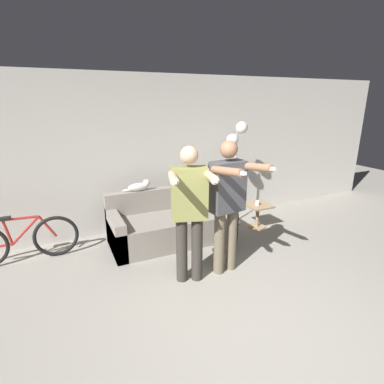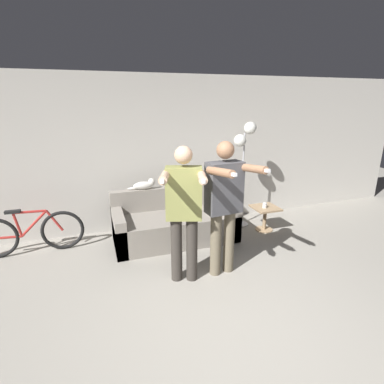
{
  "view_description": "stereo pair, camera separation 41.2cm",
  "coord_description": "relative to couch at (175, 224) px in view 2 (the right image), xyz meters",
  "views": [
    {
      "loc": [
        -1.61,
        -1.69,
        2.18
      ],
      "look_at": [
        0.03,
        1.89,
        0.97
      ],
      "focal_mm": 28.0,
      "sensor_mm": 36.0,
      "label": 1
    },
    {
      "loc": [
        -1.23,
        -1.84,
        2.18
      ],
      "look_at": [
        0.03,
        1.89,
        0.97
      ],
      "focal_mm": 28.0,
      "sensor_mm": 36.0,
      "label": 2
    }
  ],
  "objects": [
    {
      "name": "ground_plane",
      "position": [
        0.06,
        -2.48,
        -0.27
      ],
      "size": [
        16.0,
        16.0,
        0.0
      ],
      "primitive_type": "plane",
      "color": "gray"
    },
    {
      "name": "wall_back",
      "position": [
        0.06,
        0.69,
        1.03
      ],
      "size": [
        10.0,
        0.05,
        2.6
      ],
      "color": "beige",
      "rests_on": "ground_plane"
    },
    {
      "name": "couch",
      "position": [
        0.0,
        0.0,
        0.0
      ],
      "size": [
        1.94,
        0.85,
        0.8
      ],
      "color": "gray",
      "rests_on": "ground_plane"
    },
    {
      "name": "person_left",
      "position": [
        -0.2,
        -1.16,
        0.71
      ],
      "size": [
        0.62,
        0.77,
        1.7
      ],
      "rotation": [
        0.0,
        0.0,
        -0.31
      ],
      "color": "#38332D",
      "rests_on": "ground_plane"
    },
    {
      "name": "person_right",
      "position": [
        0.32,
        -1.16,
        0.73
      ],
      "size": [
        0.56,
        0.71,
        1.73
      ],
      "rotation": [
        0.0,
        0.0,
        0.11
      ],
      "color": "#6B604C",
      "rests_on": "ground_plane"
    },
    {
      "name": "cat",
      "position": [
        -0.41,
        0.32,
        0.6
      ],
      "size": [
        0.45,
        0.14,
        0.17
      ],
      "color": "silver",
      "rests_on": "couch"
    },
    {
      "name": "floor_lamp",
      "position": [
        1.3,
        0.2,
        1.18
      ],
      "size": [
        0.39,
        0.29,
        1.84
      ],
      "color": "#B2B2B7",
      "rests_on": "ground_plane"
    },
    {
      "name": "side_table",
      "position": [
        1.57,
        -0.15,
        0.04
      ],
      "size": [
        0.42,
        0.42,
        0.43
      ],
      "color": "#A38460",
      "rests_on": "ground_plane"
    },
    {
      "name": "cup",
      "position": [
        1.54,
        -0.17,
        0.2
      ],
      "size": [
        0.07,
        0.07,
        0.08
      ],
      "color": "white",
      "rests_on": "side_table"
    },
    {
      "name": "bicycle",
      "position": [
        -2.14,
        0.22,
        0.05
      ],
      "size": [
        1.5,
        0.07,
        0.7
      ],
      "color": "black",
      "rests_on": "ground_plane"
    }
  ]
}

